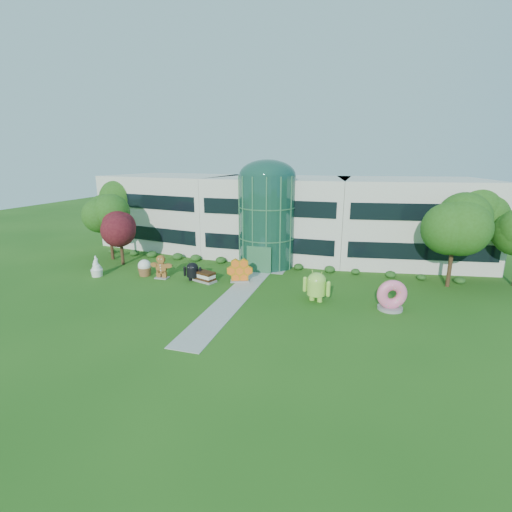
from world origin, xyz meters
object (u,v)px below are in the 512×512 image
(android_black, at_px, (192,270))
(gingerbread, at_px, (161,267))
(android_green, at_px, (316,284))
(donut, at_px, (391,294))

(android_black, distance_m, gingerbread, 3.28)
(android_green, distance_m, android_black, 12.38)
(android_green, xyz_separation_m, donut, (5.87, -0.12, -0.19))
(donut, bearing_deg, gingerbread, 157.84)
(donut, distance_m, gingerbread, 21.45)
(donut, height_order, gingerbread, donut)
(donut, bearing_deg, android_green, 161.16)
(android_black, xyz_separation_m, gingerbread, (-3.27, -0.24, 0.14))
(android_green, height_order, donut, android_green)
(android_black, height_order, donut, donut)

